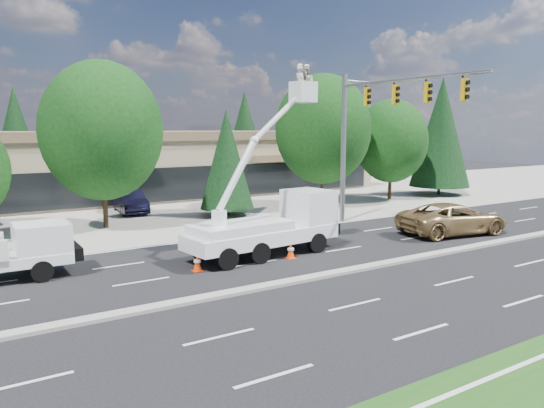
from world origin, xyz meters
TOP-DOWN VIEW (x-y plane):
  - ground at (0.00, 0.00)m, footprint 140.00×140.00m
  - concrete_apron at (0.00, 20.00)m, footprint 140.00×22.00m
  - road_median at (0.00, 0.00)m, footprint 120.00×0.55m
  - strip_mall at (0.00, 29.97)m, footprint 50.40×15.40m
  - tree_front_d at (-3.00, 15.00)m, footprint 6.91×6.91m
  - tree_front_e at (5.00, 15.00)m, footprint 3.55×3.55m
  - tree_front_f at (13.00, 15.00)m, footprint 7.01×7.01m
  - tree_front_g at (20.00, 15.00)m, footprint 5.85×5.85m
  - tree_front_h at (26.00, 15.00)m, footprint 5.13×5.13m
  - tree_back_b at (-4.00, 42.00)m, footprint 4.95×4.95m
  - tree_back_c at (10.00, 42.00)m, footprint 4.14×4.14m
  - tree_back_d at (22.00, 42.00)m, footprint 5.23×5.23m
  - signal_mast at (10.03, 7.04)m, footprint 2.76×10.16m
  - utility_pickup at (-9.25, 6.19)m, footprint 5.52×2.30m
  - bucket_truck at (1.78, 4.27)m, footprint 7.62×2.94m
  - traffic_cone_b at (-2.58, 3.41)m, footprint 0.40×0.40m
  - traffic_cone_c at (1.83, 3.11)m, footprint 0.40×0.40m
  - minivan at (12.44, 2.80)m, footprint 6.58×3.90m
  - parked_car_east at (0.00, 19.77)m, footprint 2.18×4.96m

SIDE VIEW (x-z plane):
  - ground at x=0.00m, z-range 0.00..0.00m
  - concrete_apron at x=0.00m, z-range 0.00..0.01m
  - road_median at x=0.00m, z-range 0.00..0.12m
  - traffic_cone_b at x=-2.58m, z-range -0.01..0.69m
  - traffic_cone_c at x=1.83m, z-range -0.01..0.69m
  - parked_car_east at x=0.00m, z-range 0.00..1.59m
  - minivan at x=12.44m, z-range 0.00..1.72m
  - utility_pickup at x=-9.25m, z-range -0.18..1.91m
  - bucket_truck at x=1.78m, z-range -2.50..6.19m
  - strip_mall at x=0.00m, z-range 0.08..5.58m
  - tree_front_e at x=5.00m, z-range 0.25..7.25m
  - tree_back_c at x=10.00m, z-range 0.30..8.47m
  - tree_front_g at x=20.00m, z-range 0.69..8.81m
  - tree_back_b at x=-4.00m, z-range 0.36..10.11m
  - tree_front_h at x=26.00m, z-range 0.37..10.48m
  - tree_back_d at x=22.00m, z-range 0.38..10.69m
  - tree_front_d at x=-3.00m, z-range 0.82..10.40m
  - tree_front_f at x=13.00m, z-range 0.83..10.56m
  - signal_mast at x=10.03m, z-range 1.56..10.56m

